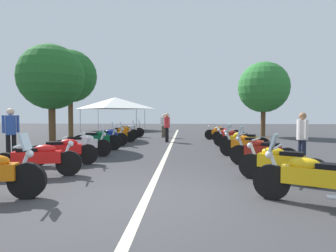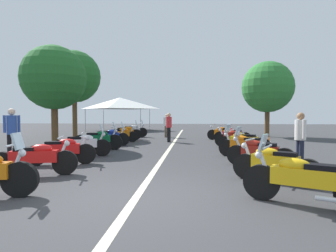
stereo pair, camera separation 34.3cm
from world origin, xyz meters
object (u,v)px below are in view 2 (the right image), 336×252
Objects in this scene: motorcycle_left_row_6 at (120,134)px; bystander_0 at (169,125)px; motorcycle_left_row_2 at (62,150)px; bystander_4 at (12,129)px; motorcycle_right_row_4 at (243,141)px; motorcycle_right_row_5 at (236,138)px; motorcycle_right_row_3 at (245,145)px; roadside_tree_1 at (74,77)px; motorcycle_left_row_8 at (132,130)px; motorcycle_right_row_1 at (274,163)px; motorcycle_right_row_6 at (232,135)px; motorcycle_left_row_7 at (126,132)px; motorcycle_right_row_7 at (223,133)px; motorcycle_right_row_0 at (303,179)px; roadside_tree_0 at (268,87)px; motorcycle_left_row_5 at (109,136)px; motorcycle_left_row_4 at (98,139)px; traffic_cone_1 at (269,143)px; roadside_tree_2 at (54,78)px; event_tent at (120,103)px; motorcycle_left_row_1 at (35,158)px; motorcycle_left_row_3 at (82,144)px; bystander_3 at (167,124)px; motorcycle_right_row_2 at (259,152)px; bystander_1 at (300,135)px.

motorcycle_left_row_6 is 2.77m from bystander_0.
motorcycle_left_row_2 is 1.14× the size of bystander_4.
motorcycle_right_row_5 is (1.67, 0.06, -0.01)m from motorcycle_right_row_4.
motorcycle_right_row_3 is 13.44m from roadside_tree_1.
roadside_tree_1 is at bearing 166.43° from motorcycle_left_row_8.
motorcycle_right_row_5 is (6.76, -0.16, 0.00)m from motorcycle_right_row_1.
motorcycle_right_row_5 is at bearing 112.44° from motorcycle_right_row_6.
motorcycle_left_row_6 is at bearing 12.16° from motorcycle_right_row_5.
motorcycle_right_row_7 is (0.10, -5.99, -0.01)m from motorcycle_left_row_7.
bystander_4 is (4.10, 8.11, 0.58)m from motorcycle_right_row_0.
motorcycle_left_row_5 is at bearing 124.62° from roadside_tree_0.
motorcycle_left_row_7 is 1.10× the size of motorcycle_right_row_3.
roadside_tree_1 reaches higher than motorcycle_left_row_5.
traffic_cone_1 is at bearing -5.56° from motorcycle_left_row_4.
motorcycle_right_row_5 is (-3.44, -6.17, -0.02)m from motorcycle_left_row_7.
roadside_tree_0 is at bearing 29.84° from motorcycle_left_row_4.
motorcycle_left_row_8 is 9.22m from motorcycle_right_row_4.
bystander_0 is (-1.22, -2.80, 0.50)m from motorcycle_left_row_7.
motorcycle_left_row_7 is 3.09m from bystander_0.
roadside_tree_2 is (-3.75, 2.60, 2.87)m from motorcycle_left_row_7.
motorcycle_left_row_1 is at bearing -171.03° from event_tent.
motorcycle_right_row_6 is at bearing 146.95° from roadside_tree_0.
bystander_4 is at bearing -172.99° from motorcycle_left_row_3.
roadside_tree_2 is (-6.79, 11.91, -0.11)m from roadside_tree_0.
event_tent is at bearing -41.01° from motorcycle_right_row_0.
roadside_tree_1 is (2.81, 6.76, 3.17)m from bystander_0.
bystander_3 reaches higher than motorcycle_right_row_1.
traffic_cone_1 is at bearing -89.09° from motorcycle_right_row_3.
motorcycle_left_row_3 is at bearing 73.23° from motorcycle_left_row_2.
motorcycle_left_row_7 reaches higher than motorcycle_right_row_6.
roadside_tree_1 reaches higher than bystander_0.
motorcycle_right_row_3 is 6.72m from motorcycle_right_row_7.
motorcycle_left_row_3 is 6.22m from motorcycle_right_row_2.
traffic_cone_1 is at bearing 176.70° from motorcycle_right_row_5.
bystander_4 is (-9.58, 4.44, 0.13)m from bystander_3.
motorcycle_right_row_4 is (6.70, -0.19, -0.01)m from motorcycle_right_row_0.
traffic_cone_1 is at bearing -118.08° from motorcycle_right_row_4.
motorcycle_right_row_0 reaches higher than motorcycle_right_row_4.
bystander_1 is 0.33× the size of roadside_tree_2.
motorcycle_left_row_4 is 1.20× the size of bystander_4.
motorcycle_right_row_7 is at bearing -30.75° from motorcycle_left_row_8.
roadside_tree_2 reaches higher than bystander_1.
motorcycle_right_row_7 is (-1.63, -5.95, -0.02)m from motorcycle_left_row_8.
motorcycle_left_row_7 is 8.95m from motorcycle_right_row_3.
event_tent is (16.51, 3.01, 2.18)m from motorcycle_left_row_3.
motorcycle_right_row_2 is 10.25m from roadside_tree_2.
motorcycle_left_row_4 reaches higher than motorcycle_right_row_4.
bystander_3 is (10.18, 3.74, 0.46)m from motorcycle_right_row_2.
traffic_cone_1 is (-2.61, -1.23, -0.16)m from motorcycle_right_row_6.
motorcycle_left_row_3 is 9.03m from bystander_3.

